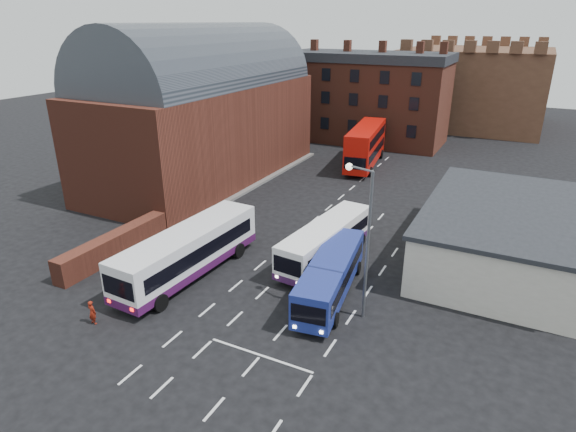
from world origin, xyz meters
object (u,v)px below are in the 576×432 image
at_px(bus_blue, 331,274).
at_px(bus_red_double, 365,145).
at_px(street_lamp, 364,230).
at_px(bus_white_outbound, 188,249).
at_px(pedestrian_red, 92,312).
at_px(pedestrian_beige, 137,286).
at_px(bus_white_inbound, 326,239).

distance_m(bus_blue, bus_red_double, 29.98).
bearing_deg(street_lamp, bus_white_outbound, -176.92).
bearing_deg(street_lamp, bus_red_double, 107.92).
height_order(bus_red_double, pedestrian_red, bus_red_double).
distance_m(bus_red_double, pedestrian_beige, 34.68).
bearing_deg(bus_white_inbound, pedestrian_red, 62.47).
bearing_deg(bus_white_inbound, pedestrian_beige, 54.59).
bearing_deg(bus_white_outbound, bus_blue, 13.36).
bearing_deg(pedestrian_red, bus_red_double, -92.26).
height_order(bus_blue, pedestrian_beige, bus_blue).
relative_size(bus_white_inbound, pedestrian_red, 7.01).
bearing_deg(bus_white_outbound, bus_red_double, 88.84).
distance_m(bus_white_inbound, bus_red_double, 25.12).
xyz_separation_m(bus_white_inbound, pedestrian_beige, (-8.68, -9.91, -0.98)).
xyz_separation_m(bus_blue, pedestrian_red, (-10.99, -8.90, -0.82)).
bearing_deg(bus_blue, bus_white_inbound, -71.80).
relative_size(bus_red_double, pedestrian_red, 8.19).
bearing_deg(pedestrian_red, bus_white_outbound, -98.19).
bearing_deg(pedestrian_beige, bus_red_double, -99.03).
bearing_deg(bus_white_inbound, bus_red_double, -72.10).
height_order(bus_red_double, pedestrian_beige, bus_red_double).
distance_m(pedestrian_red, pedestrian_beige, 3.46).
distance_m(bus_white_outbound, pedestrian_red, 7.35).
xyz_separation_m(bus_red_double, street_lamp, (9.76, -30.17, 2.92)).
height_order(bus_white_outbound, pedestrian_red, bus_white_outbound).
bearing_deg(bus_red_double, street_lamp, 100.04).
bearing_deg(bus_white_outbound, street_lamp, 5.86).
bearing_deg(street_lamp, pedestrian_beige, -161.96).
distance_m(bus_white_outbound, bus_blue, 9.75).
relative_size(bus_red_double, pedestrian_beige, 9.02).
relative_size(bus_red_double, street_lamp, 1.35).
relative_size(bus_blue, street_lamp, 1.10).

